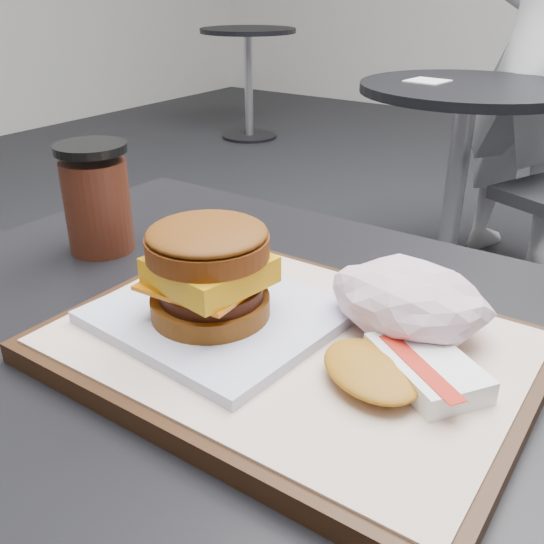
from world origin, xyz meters
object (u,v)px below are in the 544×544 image
Objects in this scene: coffee_cup at (97,201)px; crumpled_wrapper at (409,300)px; hash_brown at (402,368)px; neighbor_table at (461,145)px; customer_table at (255,489)px; breakfast_sandwich at (212,282)px; patron at (544,51)px; serving_tray at (289,347)px.

crumpled_wrapper is at bearing -0.01° from coffee_cup.
hash_brown reaches higher than neighbor_table.
coffee_cup is at bearing 170.40° from hash_brown.
crumpled_wrapper is at bearing 110.21° from hash_brown.
coffee_cup is 1.62m from neighbor_table.
coffee_cup reaches higher than hash_brown.
crumpled_wrapper reaches higher than neighbor_table.
breakfast_sandwich is at bearing -122.60° from customer_table.
customer_table is 6.44× the size of coffee_cup.
breakfast_sandwich is 2.16m from patron.
coffee_cup is 2.07m from patron.
customer_table is 0.49× the size of patron.
hash_brown is 0.18× the size of neighbor_table.
patron is at bearing 76.89° from neighbor_table.
serving_tray is 3.06× the size of coffee_cup.
breakfast_sandwich is at bearing -19.16° from coffee_cup.
coffee_cup reaches higher than crumpled_wrapper.
patron is (0.02, 2.07, -0.01)m from coffee_cup.
patron is (-0.39, 2.14, 0.02)m from hash_brown.
crumpled_wrapper reaches higher than hash_brown.
serving_tray is 0.51× the size of neighbor_table.
coffee_cup is at bearing 109.83° from patron.
breakfast_sandwich is (-0.07, -0.02, 0.05)m from serving_tray.
crumpled_wrapper is 0.08× the size of patron.
customer_table is 6.20× the size of crumpled_wrapper.
coffee_cup is (-0.40, 0.07, 0.03)m from hash_brown.
crumpled_wrapper is at bearing 41.02° from serving_tray.
serving_tray is 0.23× the size of patron.
hash_brown is (0.17, 0.01, -0.03)m from breakfast_sandwich.
hash_brown is 1.76m from neighbor_table.
breakfast_sandwich reaches higher than hash_brown.
customer_table is at bearing 57.40° from breakfast_sandwich.
customer_table is 0.25m from breakfast_sandwich.
customer_table is at bearing -78.02° from neighbor_table.
patron is (-0.29, 2.13, 0.04)m from serving_tray.
serving_tray is 1.72m from neighbor_table.
hash_brown is 0.07m from crumpled_wrapper.
breakfast_sandwich is at bearing -175.05° from hash_brown.
patron is at bearing 97.67° from serving_tray.
neighbor_table is 0.46× the size of patron.
breakfast_sandwich is 0.16m from crumpled_wrapper.
neighbor_table is (-0.35, 1.65, -0.03)m from customer_table.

